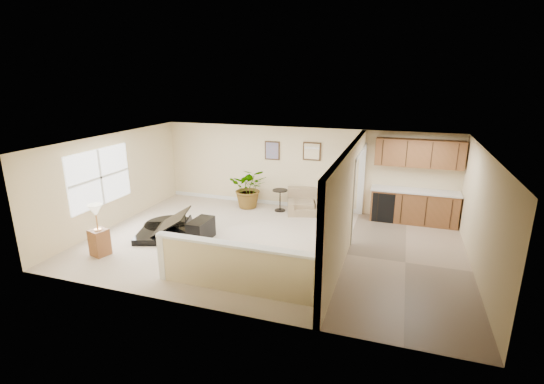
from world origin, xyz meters
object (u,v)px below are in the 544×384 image
(piano_bench, at_px, (201,230))
(accent_table, at_px, (280,197))
(piano, at_px, (169,213))
(small_plant, at_px, (335,211))
(lamp_stand, at_px, (98,234))
(loveseat, at_px, (315,201))
(palm_plant, at_px, (249,188))

(piano_bench, distance_m, accent_table, 3.02)
(piano, relative_size, accent_table, 3.05)
(piano_bench, xyz_separation_m, small_plant, (2.93, 2.53, -0.02))
(accent_table, height_order, lamp_stand, lamp_stand)
(lamp_stand, bearing_deg, loveseat, 48.09)
(piano_bench, bearing_deg, loveseat, 53.16)
(accent_table, bearing_deg, piano, -128.80)
(small_plant, height_order, lamp_stand, lamp_stand)
(piano_bench, relative_size, lamp_stand, 0.66)
(piano_bench, xyz_separation_m, loveseat, (2.24, 2.98, 0.08))
(piano, relative_size, palm_plant, 1.50)
(accent_table, distance_m, palm_plant, 1.02)
(small_plant, bearing_deg, palm_plant, 174.78)
(piano_bench, relative_size, palm_plant, 0.59)
(piano_bench, relative_size, accent_table, 1.20)
(piano_bench, relative_size, loveseat, 0.43)
(loveseat, height_order, small_plant, loveseat)
(palm_plant, relative_size, small_plant, 2.29)
(accent_table, bearing_deg, piano_bench, -113.56)
(loveseat, relative_size, accent_table, 2.79)
(loveseat, xyz_separation_m, lamp_stand, (-4.02, -4.48, 0.17))
(piano, xyz_separation_m, piano_bench, (0.95, -0.08, -0.32))
(loveseat, relative_size, small_plant, 3.13)
(palm_plant, distance_m, small_plant, 2.76)
(accent_table, bearing_deg, loveseat, 12.11)
(loveseat, bearing_deg, small_plant, -50.09)
(lamp_stand, bearing_deg, small_plant, 40.51)
(accent_table, relative_size, small_plant, 1.12)
(small_plant, distance_m, lamp_stand, 6.21)
(palm_plant, bearing_deg, lamp_stand, -114.94)
(piano, bearing_deg, loveseat, 24.46)
(piano_bench, bearing_deg, lamp_stand, -140.03)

